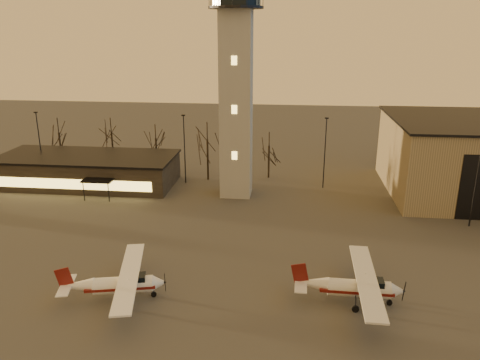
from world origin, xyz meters
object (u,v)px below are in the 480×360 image
object	(u,v)px
control_tower	(236,73)
cessna_rear	(125,287)
cessna_front	(360,291)
terminal	(88,170)

from	to	relation	value
control_tower	cessna_rear	world-z (taller)	control_tower
cessna_front	cessna_rear	world-z (taller)	cessna_front
cessna_rear	control_tower	bearing A→B (deg)	64.26
terminal	cessna_rear	distance (m)	33.10
control_tower	cessna_front	bearing A→B (deg)	-62.54
control_tower	terminal	size ratio (longest dim) A/B	1.28
control_tower	terminal	world-z (taller)	control_tower
terminal	cessna_rear	world-z (taller)	terminal
cessna_front	cessna_rear	distance (m)	19.55
terminal	cessna_rear	size ratio (longest dim) A/B	2.16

